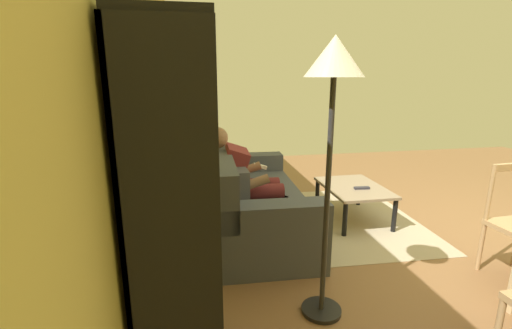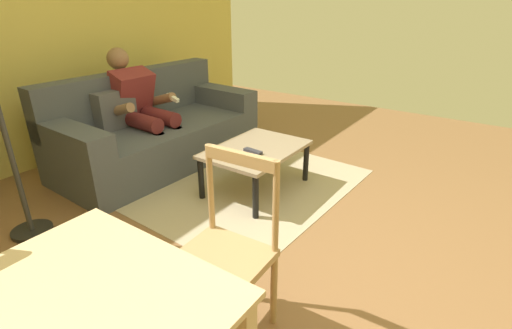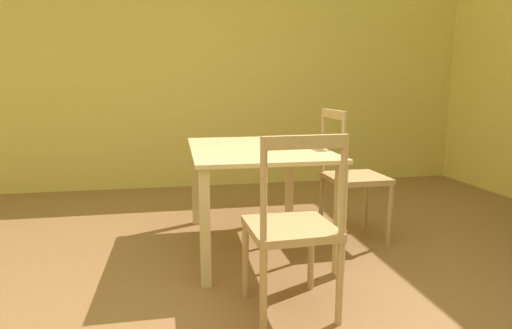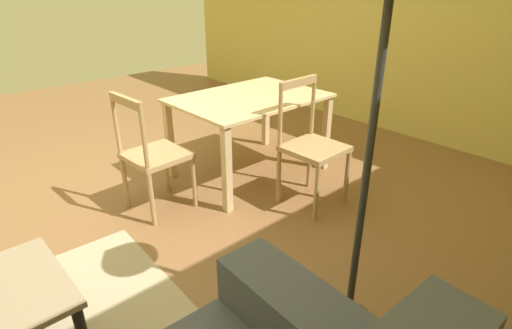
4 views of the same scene
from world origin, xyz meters
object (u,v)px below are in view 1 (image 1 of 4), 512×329
couch (250,201)px  person_lounging (245,180)px  bookshelf (177,265)px  tv_remote (362,188)px  floor_lamp (333,85)px  coffee_table (354,190)px

couch → person_lounging: size_ratio=1.84×
person_lounging → bookshelf: bookshelf is taller
person_lounging → bookshelf: size_ratio=0.61×
couch → bookshelf: bearing=160.0°
tv_remote → floor_lamp: size_ratio=0.09×
coffee_table → bookshelf: bearing=135.4°
person_lounging → tv_remote: size_ratio=6.68×
coffee_table → person_lounging: bearing=96.8°
floor_lamp → person_lounging: bearing=13.8°
couch → coffee_table: couch is taller
bookshelf → floor_lamp: (0.41, -0.95, 0.86)m
bookshelf → floor_lamp: 1.34m
person_lounging → bookshelf: 1.87m
coffee_table → bookshelf: (-1.92, 1.89, 0.36)m
person_lounging → floor_lamp: floor_lamp is taller
couch → bookshelf: 2.01m
tv_remote → floor_lamp: 2.07m
coffee_table → tv_remote: 0.13m
bookshelf → floor_lamp: bearing=-66.7°
bookshelf → couch: bearing=-20.0°
couch → tv_remote: 1.26m
tv_remote → floor_lamp: bearing=-30.5°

